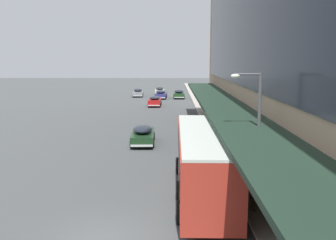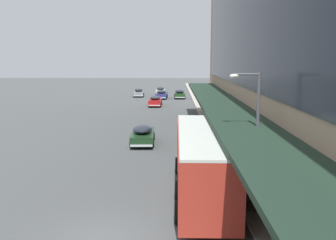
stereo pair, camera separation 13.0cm
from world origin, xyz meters
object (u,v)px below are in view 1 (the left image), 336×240
at_px(sedan_far_back, 161,94).
at_px(sedan_lead_mid, 155,101).
at_px(transit_bus_kerbside_front, 203,159).
at_px(pedestrian_at_kerb, 255,189).
at_px(sedan_second_near, 143,134).
at_px(sedan_lead_near, 138,93).
at_px(sedan_trailing_near, 179,94).
at_px(sedan_trailing_mid, 160,91).
at_px(street_lamp, 255,125).

distance_m(sedan_far_back, sedan_lead_mid, 10.47).
bearing_deg(sedan_far_back, transit_bus_kerbside_front, -85.61).
xyz_separation_m(transit_bus_kerbside_front, sedan_far_back, (-3.59, 46.69, -1.17)).
height_order(sedan_far_back, sedan_lead_mid, sedan_lead_mid).
bearing_deg(transit_bus_kerbside_front, pedestrian_at_kerb, -48.53).
height_order(sedan_lead_mid, pedestrian_at_kerb, pedestrian_at_kerb).
bearing_deg(sedan_second_near, sedan_lead_mid, 90.42).
distance_m(sedan_lead_near, pedestrian_at_kerb, 53.58).
bearing_deg(sedan_trailing_near, sedan_trailing_mid, 121.35).
bearing_deg(sedan_second_near, transit_bus_kerbside_front, -71.16).
bearing_deg(sedan_second_near, street_lamp, -62.20).
bearing_deg(sedan_trailing_mid, sedan_far_back, -86.16).
height_order(sedan_second_near, sedan_lead_mid, sedan_second_near).
xyz_separation_m(sedan_trailing_mid, sedan_lead_mid, (-0.17, -16.67, -0.02)).
relative_size(sedan_lead_near, street_lamp, 0.80).
distance_m(sedan_trailing_mid, street_lamp, 53.84).
bearing_deg(sedan_lead_near, sedan_trailing_mid, 33.88).
bearing_deg(sedan_far_back, sedan_trailing_near, 6.04).
xyz_separation_m(sedan_second_near, street_lamp, (6.42, -12.17, 3.00)).
bearing_deg(sedan_trailing_near, pedestrian_at_kerb, -87.08).
height_order(transit_bus_kerbside_front, sedan_lead_mid, transit_bus_kerbside_front).
height_order(sedan_trailing_mid, sedan_lead_near, sedan_trailing_mid).
height_order(sedan_trailing_near, sedan_lead_near, sedan_trailing_near).
bearing_deg(sedan_far_back, sedan_lead_near, 140.56).
height_order(sedan_trailing_mid, sedan_lead_mid, sedan_trailing_mid).
relative_size(sedan_second_near, sedan_trailing_mid, 1.10).
bearing_deg(street_lamp, sedan_trailing_near, 93.43).
height_order(sedan_far_back, sedan_lead_near, sedan_far_back).
bearing_deg(pedestrian_at_kerb, sedan_lead_mid, 99.23).
bearing_deg(sedan_trailing_mid, pedestrian_at_kerb, -83.70).
relative_size(transit_bus_kerbside_front, sedan_second_near, 2.19).
bearing_deg(sedan_far_back, sedan_second_near, -90.66).
bearing_deg(transit_bus_kerbside_front, sedan_trailing_near, 90.52).
height_order(transit_bus_kerbside_front, sedan_trailing_mid, transit_bus_kerbside_front).
bearing_deg(sedan_lead_mid, pedestrian_at_kerb, -80.77).
relative_size(transit_bus_kerbside_front, sedan_trailing_mid, 2.42).
xyz_separation_m(sedan_lead_near, pedestrian_at_kerb, (10.03, -52.63, 0.45)).
relative_size(sedan_lead_mid, street_lamp, 0.76).
xyz_separation_m(sedan_trailing_mid, pedestrian_at_kerb, (6.10, -55.27, 0.40)).
xyz_separation_m(sedan_far_back, sedan_lead_near, (-4.35, 3.57, -0.01)).
height_order(sedan_far_back, sedan_trailing_mid, sedan_trailing_mid).
bearing_deg(sedan_trailing_near, sedan_lead_mid, -109.16).
height_order(sedan_lead_mid, street_lamp, street_lamp).
distance_m(transit_bus_kerbside_front, sedan_trailing_near, 47.04).
xyz_separation_m(sedan_trailing_near, sedan_trailing_mid, (-3.58, 5.88, 0.02)).
relative_size(transit_bus_kerbside_front, sedan_lead_near, 2.19).
bearing_deg(sedan_trailing_near, street_lamp, -86.57).
relative_size(transit_bus_kerbside_front, sedan_trailing_near, 2.46).
xyz_separation_m(transit_bus_kerbside_front, sedan_trailing_mid, (-4.01, 52.90, -1.13)).
bearing_deg(pedestrian_at_kerb, sedan_far_back, 96.61).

